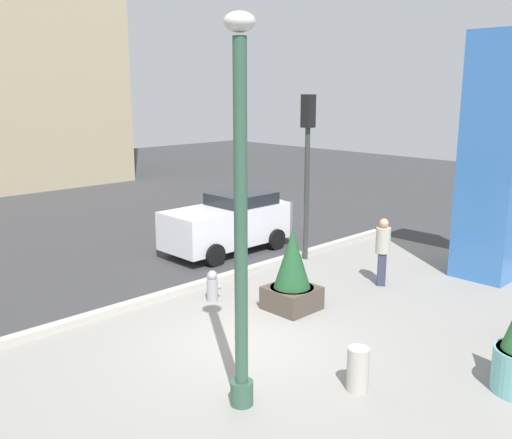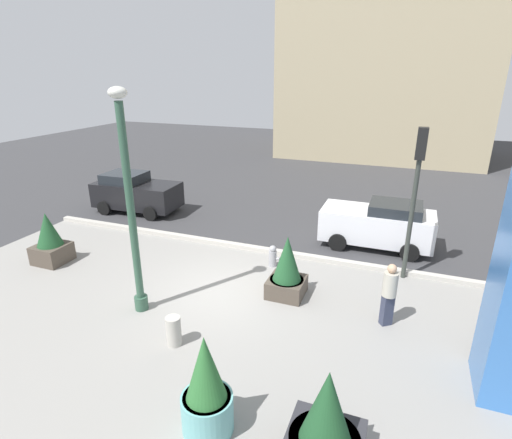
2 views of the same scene
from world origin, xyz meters
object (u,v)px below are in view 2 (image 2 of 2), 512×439
(potted_plant_near_left, at_px, (287,270))
(concrete_bollard, at_px, (174,331))
(potted_plant_mid_plaza, at_px, (325,429))
(fire_hydrant, at_px, (273,256))
(car_intersection, at_px, (378,224))
(traffic_light_far_side, at_px, (416,181))
(lamp_post, at_px, (131,212))
(potted_plant_near_right, at_px, (206,391))
(car_curb_east, at_px, (136,193))
(potted_plant_curbside, at_px, (50,241))
(pedestrian_by_curb, at_px, (389,292))

(potted_plant_near_left, xyz_separation_m, concrete_bollard, (-1.84, -3.14, -0.45))
(potted_plant_near_left, relative_size, potted_plant_mid_plaza, 0.97)
(fire_hydrant, relative_size, car_intersection, 0.19)
(traffic_light_far_side, bearing_deg, lamp_post, -145.97)
(potted_plant_near_right, relative_size, car_intersection, 0.51)
(potted_plant_mid_plaza, relative_size, traffic_light_far_side, 0.41)
(fire_hydrant, bearing_deg, car_curb_east, 158.06)
(potted_plant_curbside, distance_m, potted_plant_mid_plaza, 11.07)
(lamp_post, xyz_separation_m, potted_plant_near_right, (3.53, -2.88, -1.97))
(lamp_post, relative_size, potted_plant_near_right, 2.91)
(lamp_post, bearing_deg, potted_plant_near_right, -39.23)
(concrete_bollard, relative_size, car_curb_east, 0.19)
(potted_plant_near_right, height_order, concrete_bollard, potted_plant_near_right)
(potted_plant_mid_plaza, xyz_separation_m, concrete_bollard, (-4.00, 1.84, -0.40))
(fire_hydrant, distance_m, concrete_bollard, 4.83)
(concrete_bollard, bearing_deg, lamp_post, 148.89)
(concrete_bollard, height_order, car_curb_east, car_curb_east)
(concrete_bollard, xyz_separation_m, car_intersection, (3.96, 7.68, 0.52))
(potted_plant_near_left, height_order, potted_plant_near_right, potted_plant_near_right)
(potted_plant_near_right, bearing_deg, concrete_bollard, 134.88)
(potted_plant_near_right, bearing_deg, traffic_light_far_side, 67.08)
(potted_plant_near_right, xyz_separation_m, concrete_bollard, (-1.88, 1.89, -0.50))
(potted_plant_near_right, distance_m, fire_hydrant, 6.73)
(lamp_post, distance_m, car_curb_east, 8.81)
(traffic_light_far_side, bearing_deg, car_curb_east, 168.68)
(pedestrian_by_curb, bearing_deg, car_curb_east, 155.69)
(potted_plant_mid_plaza, bearing_deg, potted_plant_near_right, -178.64)
(car_intersection, relative_size, car_curb_east, 1.01)
(potted_plant_near_right, relative_size, fire_hydrant, 2.68)
(potted_plant_near_left, xyz_separation_m, potted_plant_near_right, (0.03, -5.02, 0.06))
(traffic_light_far_side, xyz_separation_m, car_intersection, (-1.03, 2.19, -2.28))
(lamp_post, bearing_deg, fire_hydrant, 55.99)
(lamp_post, distance_m, potted_plant_curbside, 5.21)
(potted_plant_mid_plaza, relative_size, car_intersection, 0.48)
(potted_plant_near_right, height_order, car_intersection, potted_plant_near_right)
(potted_plant_near_right, distance_m, car_curb_east, 13.07)
(potted_plant_curbside, distance_m, concrete_bollard, 6.69)
(lamp_post, height_order, potted_plant_mid_plaza, lamp_post)
(lamp_post, height_order, potted_plant_near_right, lamp_post)
(potted_plant_curbside, xyz_separation_m, fire_hydrant, (7.13, 2.39, -0.43))
(fire_hydrant, distance_m, car_curb_east, 8.33)
(potted_plant_near_right, xyz_separation_m, fire_hydrant, (-1.00, 6.64, -0.51))
(lamp_post, xyz_separation_m, potted_plant_near_left, (3.50, 2.14, -2.02))
(potted_plant_near_right, xyz_separation_m, pedestrian_by_curb, (2.79, 4.55, 0.08))
(concrete_bollard, distance_m, car_curb_east, 10.42)
(potted_plant_curbside, height_order, traffic_light_far_side, traffic_light_far_side)
(potted_plant_mid_plaza, xyz_separation_m, car_intersection, (-0.03, 9.51, 0.12))
(potted_plant_mid_plaza, relative_size, concrete_bollard, 2.54)
(lamp_post, bearing_deg, potted_plant_curbside, 163.48)
(fire_hydrant, bearing_deg, potted_plant_near_right, -81.43)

